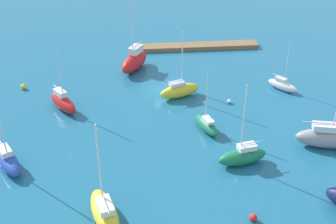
{
  "coord_description": "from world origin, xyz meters",
  "views": [
    {
      "loc": [
        4.82,
        61.13,
        32.64
      ],
      "look_at": [
        0.0,
        9.23,
        1.5
      ],
      "focal_mm": 48.18,
      "sensor_mm": 36.0,
      "label": 1
    }
  ],
  "objects_px": {
    "pier_dock": "(195,46)",
    "sailboat_gray_east_end": "(327,137)",
    "sailboat_white_mid_basin": "(282,85)",
    "sailboat_green_lone_north": "(243,156)",
    "sailboat_yellow_west_end": "(105,212)",
    "mooring_buoy_red": "(253,218)",
    "sailboat_red_lone_south": "(63,102)",
    "sailboat_green_outer_mooring": "(206,124)",
    "sailboat_yellow_far_north": "(180,90)",
    "mooring_buoy_white": "(229,101)",
    "sailboat_blue_off_beacon": "(8,161)",
    "mooring_buoy_yellow": "(23,87)",
    "sailboat_red_by_breakwater": "(134,61)"
  },
  "relations": [
    {
      "from": "sailboat_yellow_west_end",
      "to": "mooring_buoy_red",
      "type": "relative_size",
      "value": 13.79
    },
    {
      "from": "sailboat_gray_east_end",
      "to": "sailboat_green_outer_mooring",
      "type": "bearing_deg",
      "value": 172.57
    },
    {
      "from": "sailboat_white_mid_basin",
      "to": "sailboat_green_lone_north",
      "type": "bearing_deg",
      "value": -70.56
    },
    {
      "from": "sailboat_green_outer_mooring",
      "to": "sailboat_red_by_breakwater",
      "type": "distance_m",
      "value": 21.33
    },
    {
      "from": "sailboat_yellow_west_end",
      "to": "sailboat_white_mid_basin",
      "type": "relative_size",
      "value": 1.44
    },
    {
      "from": "mooring_buoy_yellow",
      "to": "mooring_buoy_red",
      "type": "relative_size",
      "value": 1.03
    },
    {
      "from": "sailboat_red_lone_south",
      "to": "mooring_buoy_red",
      "type": "xyz_separation_m",
      "value": [
        -21.28,
        24.13,
        -0.8
      ]
    },
    {
      "from": "sailboat_red_by_breakwater",
      "to": "sailboat_red_lone_south",
      "type": "height_order",
      "value": "sailboat_red_by_breakwater"
    },
    {
      "from": "sailboat_blue_off_beacon",
      "to": "mooring_buoy_white",
      "type": "xyz_separation_m",
      "value": [
        -28.8,
        -12.69,
        -0.76
      ]
    },
    {
      "from": "sailboat_green_outer_mooring",
      "to": "sailboat_white_mid_basin",
      "type": "height_order",
      "value": "sailboat_green_outer_mooring"
    },
    {
      "from": "sailboat_blue_off_beacon",
      "to": "sailboat_yellow_far_north",
      "type": "relative_size",
      "value": 1.04
    },
    {
      "from": "sailboat_red_lone_south",
      "to": "mooring_buoy_red",
      "type": "height_order",
      "value": "sailboat_red_lone_south"
    },
    {
      "from": "mooring_buoy_white",
      "to": "sailboat_white_mid_basin",
      "type": "bearing_deg",
      "value": -159.25
    },
    {
      "from": "sailboat_red_by_breakwater",
      "to": "mooring_buoy_white",
      "type": "relative_size",
      "value": 22.71
    },
    {
      "from": "sailboat_red_lone_south",
      "to": "mooring_buoy_yellow",
      "type": "xyz_separation_m",
      "value": [
        6.85,
        -6.86,
        -0.79
      ]
    },
    {
      "from": "pier_dock",
      "to": "sailboat_yellow_far_north",
      "type": "bearing_deg",
      "value": 74.74
    },
    {
      "from": "sailboat_red_lone_south",
      "to": "sailboat_red_by_breakwater",
      "type": "bearing_deg",
      "value": 103.93
    },
    {
      "from": "sailboat_red_lone_south",
      "to": "mooring_buoy_red",
      "type": "relative_size",
      "value": 11.22
    },
    {
      "from": "sailboat_blue_off_beacon",
      "to": "sailboat_yellow_far_north",
      "type": "height_order",
      "value": "sailboat_blue_off_beacon"
    },
    {
      "from": "sailboat_green_outer_mooring",
      "to": "sailboat_yellow_far_north",
      "type": "distance_m",
      "value": 9.66
    },
    {
      "from": "sailboat_yellow_west_end",
      "to": "sailboat_red_lone_south",
      "type": "xyz_separation_m",
      "value": [
        6.48,
        -22.73,
        0.04
      ]
    },
    {
      "from": "sailboat_gray_east_end",
      "to": "mooring_buoy_yellow",
      "type": "xyz_separation_m",
      "value": [
        40.44,
        -19.2,
        -0.98
      ]
    },
    {
      "from": "sailboat_gray_east_end",
      "to": "sailboat_white_mid_basin",
      "type": "bearing_deg",
      "value": 105.29
    },
    {
      "from": "sailboat_gray_east_end",
      "to": "sailboat_white_mid_basin",
      "type": "relative_size",
      "value": 1.7
    },
    {
      "from": "sailboat_green_outer_mooring",
      "to": "mooring_buoy_yellow",
      "type": "distance_m",
      "value": 29.71
    },
    {
      "from": "mooring_buoy_yellow",
      "to": "sailboat_white_mid_basin",
      "type": "bearing_deg",
      "value": 174.45
    },
    {
      "from": "sailboat_red_lone_south",
      "to": "sailboat_yellow_west_end",
      "type": "bearing_deg",
      "value": -19.58
    },
    {
      "from": "pier_dock",
      "to": "sailboat_green_outer_mooring",
      "type": "relative_size",
      "value": 2.71
    },
    {
      "from": "sailboat_gray_east_end",
      "to": "sailboat_blue_off_beacon",
      "type": "distance_m",
      "value": 38.53
    },
    {
      "from": "sailboat_green_outer_mooring",
      "to": "mooring_buoy_yellow",
      "type": "bearing_deg",
      "value": 44.26
    },
    {
      "from": "sailboat_green_lone_north",
      "to": "sailboat_red_lone_south",
      "type": "height_order",
      "value": "sailboat_green_lone_north"
    },
    {
      "from": "pier_dock",
      "to": "sailboat_yellow_west_end",
      "type": "xyz_separation_m",
      "value": [
        15.36,
        43.14,
        0.79
      ]
    },
    {
      "from": "sailboat_green_outer_mooring",
      "to": "sailboat_yellow_far_north",
      "type": "height_order",
      "value": "sailboat_yellow_far_north"
    },
    {
      "from": "sailboat_blue_off_beacon",
      "to": "sailboat_white_mid_basin",
      "type": "distance_m",
      "value": 41.06
    },
    {
      "from": "pier_dock",
      "to": "sailboat_gray_east_end",
      "type": "bearing_deg",
      "value": 109.73
    },
    {
      "from": "sailboat_yellow_west_end",
      "to": "sailboat_blue_off_beacon",
      "type": "bearing_deg",
      "value": 33.94
    },
    {
      "from": "sailboat_green_outer_mooring",
      "to": "sailboat_red_by_breakwater",
      "type": "xyz_separation_m",
      "value": [
        8.88,
        -19.38,
        0.75
      ]
    },
    {
      "from": "sailboat_yellow_far_north",
      "to": "mooring_buoy_yellow",
      "type": "xyz_separation_m",
      "value": [
        23.71,
        -4.7,
        -0.72
      ]
    },
    {
      "from": "sailboat_blue_off_beacon",
      "to": "mooring_buoy_yellow",
      "type": "height_order",
      "value": "sailboat_blue_off_beacon"
    },
    {
      "from": "sailboat_green_outer_mooring",
      "to": "mooring_buoy_white",
      "type": "distance_m",
      "value": 8.17
    },
    {
      "from": "sailboat_yellow_far_north",
      "to": "mooring_buoy_red",
      "type": "relative_size",
      "value": 12.52
    },
    {
      "from": "sailboat_green_outer_mooring",
      "to": "sailboat_red_lone_south",
      "type": "height_order",
      "value": "sailboat_red_lone_south"
    },
    {
      "from": "sailboat_green_lone_north",
      "to": "sailboat_red_by_breakwater",
      "type": "bearing_deg",
      "value": -77.35
    },
    {
      "from": "sailboat_yellow_west_end",
      "to": "mooring_buoy_red",
      "type": "height_order",
      "value": "sailboat_yellow_west_end"
    },
    {
      "from": "sailboat_white_mid_basin",
      "to": "sailboat_red_lone_south",
      "type": "xyz_separation_m",
      "value": [
        32.85,
        3.0,
        0.39
      ]
    },
    {
      "from": "pier_dock",
      "to": "sailboat_white_mid_basin",
      "type": "distance_m",
      "value": 20.6
    },
    {
      "from": "mooring_buoy_white",
      "to": "pier_dock",
      "type": "bearing_deg",
      "value": -84.44
    },
    {
      "from": "sailboat_green_lone_north",
      "to": "sailboat_blue_off_beacon",
      "type": "bearing_deg",
      "value": -14.66
    },
    {
      "from": "sailboat_red_lone_south",
      "to": "mooring_buoy_yellow",
      "type": "distance_m",
      "value": 9.72
    },
    {
      "from": "sailboat_white_mid_basin",
      "to": "sailboat_yellow_far_north",
      "type": "height_order",
      "value": "sailboat_yellow_far_north"
    }
  ]
}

